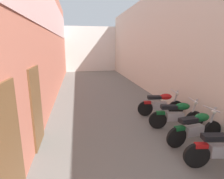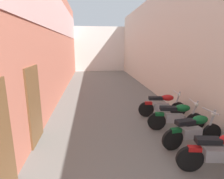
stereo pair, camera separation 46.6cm
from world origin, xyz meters
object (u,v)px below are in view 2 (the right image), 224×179
motorcycle_third (220,152)px  motorcycle_fourth (194,130)px  motorcycle_fifth (176,116)px  motorcycle_sixth (163,105)px

motorcycle_third → motorcycle_fourth: same height
motorcycle_third → motorcycle_fourth: (0.00, 1.07, 0.00)m
motorcycle_third → motorcycle_fifth: 2.11m
motorcycle_fifth → motorcycle_sixth: size_ratio=1.00×
motorcycle_fourth → motorcycle_sixth: size_ratio=1.00×
motorcycle_fifth → motorcycle_sixth: bearing=90.0°
motorcycle_third → motorcycle_sixth: same height
motorcycle_fourth → motorcycle_fifth: same height
motorcycle_fourth → motorcycle_sixth: bearing=90.0°
motorcycle_third → motorcycle_sixth: 3.31m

